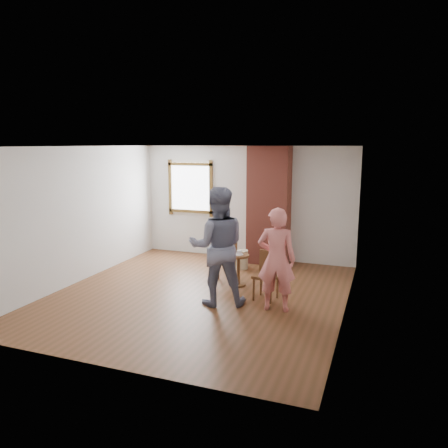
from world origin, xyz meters
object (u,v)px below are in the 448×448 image
(dining_chair_left, at_px, (225,256))
(man, at_px, (218,246))
(stoneware_crock, at_px, (241,259))
(side_table, at_px, (239,265))
(person_pink, at_px, (277,260))
(dining_chair_right, at_px, (267,272))

(dining_chair_left, relative_size, man, 0.45)
(stoneware_crock, height_order, side_table, side_table)
(dining_chair_left, xyz_separation_m, man, (0.30, -1.17, 0.49))
(side_table, relative_size, person_pink, 0.36)
(man, relative_size, person_pink, 1.18)
(dining_chair_right, distance_m, side_table, 0.84)
(dining_chair_left, xyz_separation_m, person_pink, (1.27, -1.11, 0.34))
(stoneware_crock, relative_size, man, 0.20)
(stoneware_crock, xyz_separation_m, person_pink, (1.27, -2.07, 0.64))
(stoneware_crock, bearing_deg, side_table, -74.09)
(stoneware_crock, distance_m, dining_chair_right, 1.90)
(stoneware_crock, distance_m, person_pink, 2.51)
(stoneware_crock, xyz_separation_m, man, (0.29, -2.14, 0.79))
(dining_chair_left, height_order, dining_chair_right, dining_chair_left)
(person_pink, bearing_deg, man, -2.99)
(side_table, relative_size, man, 0.30)
(dining_chair_left, relative_size, side_table, 1.48)
(dining_chair_left, bearing_deg, man, -79.59)
(side_table, distance_m, person_pink, 1.42)
(side_table, distance_m, man, 1.18)
(dining_chair_right, height_order, person_pink, person_pink)
(dining_chair_left, relative_size, person_pink, 0.53)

